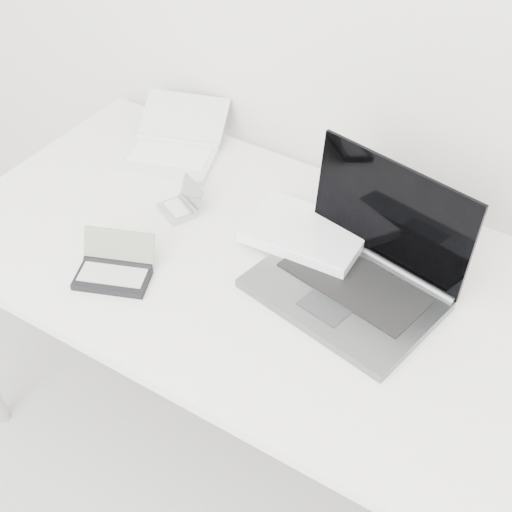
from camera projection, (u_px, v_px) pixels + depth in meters
The scene contains 5 objects.
desk at pixel (276, 284), 1.65m from camera, with size 1.60×0.80×0.73m.
laptop_large at pixel (342, 259), 1.58m from camera, with size 0.52×0.38×0.27m.
netbook_open_white at pixel (173, 148), 1.94m from camera, with size 0.32×0.36×0.09m.
pda_silver at pixel (182, 206), 1.77m from camera, with size 0.12×0.12×0.07m.
palmtop_charcoal at pixel (114, 270), 1.59m from camera, with size 0.20×0.18×0.08m.
Camera 1 is at (0.58, 0.54, 1.85)m, focal length 50.00 mm.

